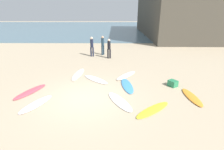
{
  "coord_description": "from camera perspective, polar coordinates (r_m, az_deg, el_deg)",
  "views": [
    {
      "loc": [
        1.41,
        -8.12,
        4.27
      ],
      "look_at": [
        1.32,
        2.54,
        0.3
      ],
      "focal_mm": 28.51,
      "sensor_mm": 36.0,
      "label": 1
    }
  ],
  "objects": [
    {
      "name": "surfboard_1",
      "position": [
        10.7,
        -24.71,
        -4.84
      ],
      "size": [
        1.34,
        2.18,
        0.08
      ],
      "primitive_type": "ellipsoid",
      "rotation": [
        0.0,
        0.0,
        2.73
      ],
      "color": "#D94C5D",
      "rests_on": "ground_plane"
    },
    {
      "name": "surfboard_5",
      "position": [
        10.52,
        4.86,
        -3.35
      ],
      "size": [
        0.84,
        2.31,
        0.08
      ],
      "primitive_type": "ellipsoid",
      "rotation": [
        0.0,
        0.0,
        0.12
      ],
      "color": "#4290E1",
      "rests_on": "ground_plane"
    },
    {
      "name": "beachgoer_near",
      "position": [
        16.23,
        -0.97,
        8.8
      ],
      "size": [
        0.34,
        0.34,
        1.78
      ],
      "rotation": [
        0.0,
        0.0,
        0.25
      ],
      "color": "black",
      "rests_on": "ground_plane"
    },
    {
      "name": "ground_plane",
      "position": [
        9.28,
        -8.4,
        -7.2
      ],
      "size": [
        120.0,
        120.0,
        0.0
      ],
      "primitive_type": "plane",
      "color": "tan"
    },
    {
      "name": "beach_cooler",
      "position": [
        11.01,
        18.92,
        -2.54
      ],
      "size": [
        0.61,
        0.63,
        0.36
      ],
      "primitive_type": "cube",
      "rotation": [
        0.0,
        0.0,
        2.16
      ],
      "color": "#287F51",
      "rests_on": "ground_plane"
    },
    {
      "name": "surfboard_0",
      "position": [
        8.78,
        2.46,
        -8.44
      ],
      "size": [
        1.51,
        2.23,
        0.06
      ],
      "primitive_type": "ellipsoid",
      "rotation": [
        0.0,
        0.0,
        3.6
      ],
      "color": "silver",
      "rests_on": "ground_plane"
    },
    {
      "name": "surfboard_6",
      "position": [
        12.07,
        4.6,
        -0.12
      ],
      "size": [
        1.76,
        2.13,
        0.09
      ],
      "primitive_type": "ellipsoid",
      "rotation": [
        0.0,
        0.0,
        2.52
      ],
      "color": "#F1E2CA",
      "rests_on": "ground_plane"
    },
    {
      "name": "beachgoer_far",
      "position": [
        17.01,
        -6.48,
        9.39
      ],
      "size": [
        0.34,
        0.3,
        1.86
      ],
      "rotation": [
        0.0,
        0.0,
        3.23
      ],
      "color": "#191E33",
      "rests_on": "ground_plane"
    },
    {
      "name": "beachgoer_mid",
      "position": [
        17.55,
        -3.0,
        9.81
      ],
      "size": [
        0.4,
        0.4,
        1.85
      ],
      "rotation": [
        0.0,
        0.0,
        3.93
      ],
      "color": "#1E3342",
      "rests_on": "ground_plane"
    },
    {
      "name": "surfboard_7",
      "position": [
        9.26,
        -23.14,
        -8.54
      ],
      "size": [
        1.33,
        2.02,
        0.08
      ],
      "primitive_type": "ellipsoid",
      "rotation": [
        0.0,
        0.0,
        2.72
      ],
      "color": "white",
      "rests_on": "ground_plane"
    },
    {
      "name": "surfboard_2",
      "position": [
        8.3,
        13.02,
        -10.79
      ],
      "size": [
        1.97,
        1.78,
        0.07
      ],
      "primitive_type": "ellipsoid",
      "rotation": [
        0.0,
        0.0,
        2.27
      ],
      "color": "yellow",
      "rests_on": "ground_plane"
    },
    {
      "name": "ocean_water",
      "position": [
        43.78,
        -1.43,
        14.86
      ],
      "size": [
        120.0,
        40.0,
        0.08
      ],
      "primitive_type": "cube",
      "color": "slate",
      "rests_on": "ground_plane"
    },
    {
      "name": "surfboard_8",
      "position": [
        12.53,
        -10.79,
        0.28
      ],
      "size": [
        0.78,
        2.5,
        0.06
      ],
      "primitive_type": "ellipsoid",
      "rotation": [
        0.0,
        0.0,
        -0.09
      ],
      "color": "silver",
      "rests_on": "ground_plane"
    },
    {
      "name": "surfboard_4",
      "position": [
        11.45,
        -5.22,
        -1.37
      ],
      "size": [
        1.92,
        1.91,
        0.07
      ],
      "primitive_type": "ellipsoid",
      "rotation": [
        0.0,
        0.0,
        3.93
      ],
      "color": "white",
      "rests_on": "ground_plane"
    },
    {
      "name": "surfboard_3",
      "position": [
        10.03,
        24.23,
        -6.42
      ],
      "size": [
        0.62,
        2.06,
        0.09
      ],
      "primitive_type": "ellipsoid",
      "rotation": [
        0.0,
        0.0,
        0.05
      ],
      "color": "orange",
      "rests_on": "ground_plane"
    }
  ]
}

